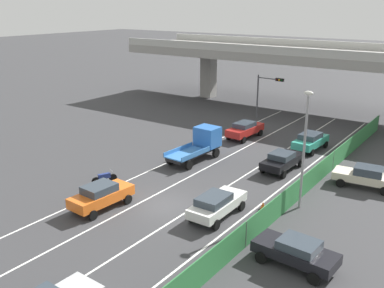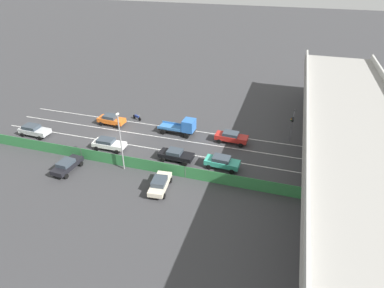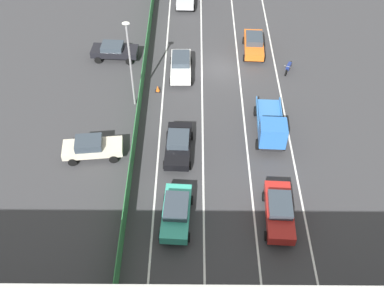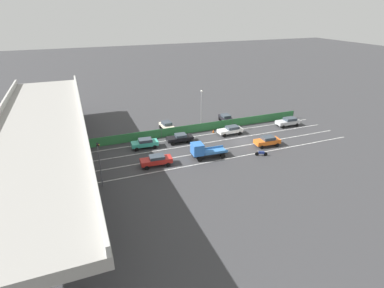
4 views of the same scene
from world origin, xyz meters
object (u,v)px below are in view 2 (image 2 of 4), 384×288
Objects in this scene: flatbed_truck_blue at (183,127)px; parked_sedan_cream at (160,183)px; car_sedan_white at (109,144)px; car_sedan_red at (231,137)px; car_sedan_black at (176,155)px; parked_sedan_dark at (67,165)px; traffic_cone at (119,157)px; car_taxi_orange at (111,119)px; motorcycle at (137,117)px; car_taxi_teal at (222,162)px; traffic_light at (292,122)px; car_sedan_silver at (34,130)px; street_lamp at (120,137)px.

flatbed_truck_blue is 1.24× the size of parked_sedan_cream.
car_sedan_white is 17.37m from car_sedan_red.
car_sedan_black reaches higher than parked_sedan_dark.
parked_sedan_dark reaches higher than traffic_cone.
car_sedan_white is at bearing 159.88° from parked_sedan_dark.
car_taxi_orange reaches higher than motorcycle.
car_taxi_teal is 7.78× the size of traffic_cone.
car_taxi_orange is 7.71× the size of traffic_cone.
car_sedan_red is (-6.82, 15.98, 0.04)m from car_sedan_white.
parked_sedan_dark is (13.05, 1.09, -0.07)m from car_taxi_orange.
parked_sedan_cream is (13.44, 1.60, -0.43)m from flatbed_truck_blue.
traffic_light reaches higher than car_sedan_black.
parked_sedan_cream is at bearing 58.11° from car_sedan_white.
motorcycle is 24.60m from traffic_light.
car_sedan_silver reaches higher than car_sedan_white.
motorcycle is at bearing -146.68° from parked_sedan_cream.
car_taxi_orange reaches higher than car_sedan_white.
traffic_cone is (9.02, -6.06, -1.05)m from flatbed_truck_blue.
car_sedan_silver is at bearing -91.06° from car_sedan_white.
car_sedan_silver is 37.72m from traffic_light.
street_lamp is (10.85, -4.36, 3.37)m from flatbed_truck_blue.
car_sedan_red is 16.58m from motorcycle.
car_taxi_orange is at bearing -116.95° from car_sedan_black.
street_lamp reaches higher than flatbed_truck_blue.
car_sedan_black is 2.55× the size of motorcycle.
car_sedan_white is 8.04× the size of traffic_cone.
flatbed_truck_blue is at bearing -91.93° from car_sedan_red.
car_sedan_white is 9.74m from motorcycle.
motorcycle is 0.40× the size of parked_sedan_cream.
car_sedan_black is at bearing 117.24° from parked_sedan_dark.
car_taxi_teal is 1.02× the size of parked_sedan_dark.
parked_sedan_cream is 20.50m from traffic_light.
car_taxi_orange is 10.62m from traffic_cone.
motorcycle is 0.23× the size of street_lamp.
traffic_cone is at bearing -137.26° from street_lamp.
street_lamp reaches higher than traffic_light.
traffic_light is at bearing 136.94° from car_taxi_teal.
car_sedan_black is 7.82m from street_lamp.
motorcycle is 3.15× the size of traffic_cone.
motorcycle is at bearing 133.86° from car_taxi_orange.
traffic_light reaches higher than parked_sedan_dark.
street_lamp reaches higher than motorcycle.
traffic_light is (-1.75, 27.40, 2.67)m from car_taxi_orange.
traffic_light is (-8.56, 24.03, 2.72)m from car_sedan_white.
traffic_cone is (8.77, -13.39, -0.65)m from car_sedan_red.
flatbed_truck_blue reaches higher than car_sedan_white.
car_sedan_black is 22.59m from car_sedan_silver.
parked_sedan_dark is at bearing -48.62° from traffic_cone.
motorcycle is 0.36× the size of traffic_light.
car_taxi_orange is 13.59m from street_lamp.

